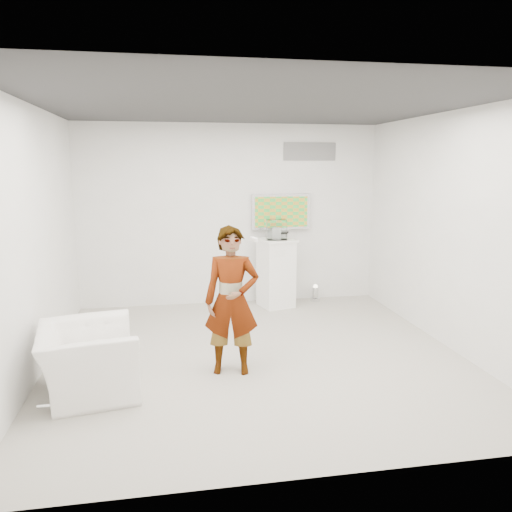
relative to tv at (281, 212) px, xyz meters
name	(u,v)px	position (x,y,z in m)	size (l,w,h in m)	color
room	(257,236)	(-0.85, -2.45, -0.05)	(5.01, 5.01, 3.00)	#A9A59B
tv	(281,212)	(0.00, 0.00, 0.00)	(1.00, 0.08, 0.60)	silver
logo_decal	(310,152)	(0.50, 0.04, 1.00)	(0.90, 0.02, 0.30)	slate
person	(232,301)	(-1.21, -2.88, -0.71)	(0.61, 0.40, 1.68)	white
armchair	(88,360)	(-2.74, -3.14, -1.20)	(1.08, 0.94, 0.70)	white
pedestal	(276,273)	(-0.15, -0.34, -0.98)	(0.55, 0.55, 1.13)	white
floor_uplight	(315,293)	(0.60, -0.15, -1.41)	(0.18, 0.18, 0.27)	silver
vitrine	(276,229)	(-0.15, -0.34, -0.26)	(0.32, 0.32, 0.32)	white
console	(276,233)	(-0.15, -0.34, -0.32)	(0.05, 0.15, 0.20)	white
wii_remote	(254,239)	(-0.94, -2.77, -0.04)	(0.04, 0.15, 0.04)	white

